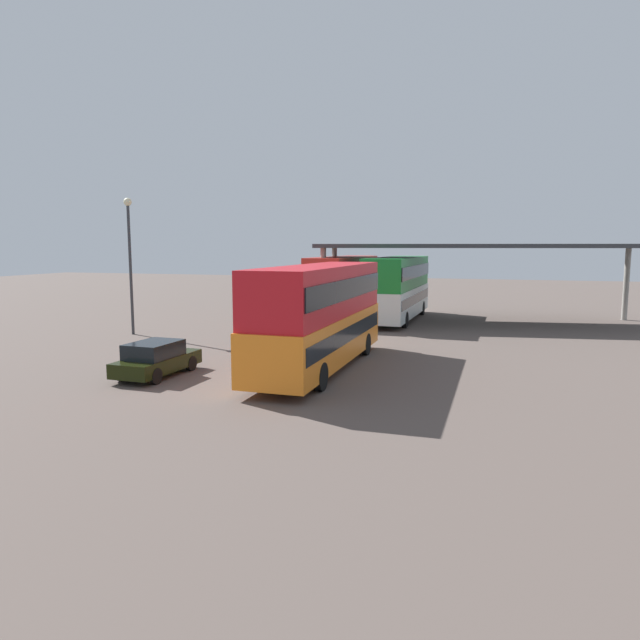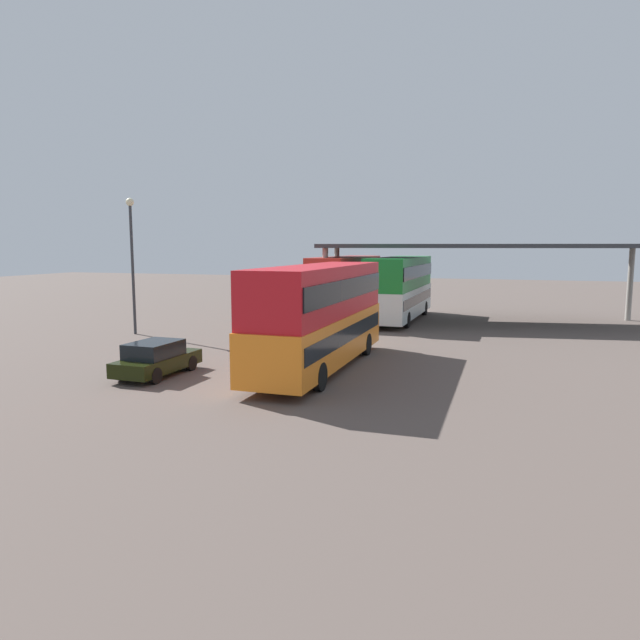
{
  "view_description": "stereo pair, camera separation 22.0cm",
  "coord_description": "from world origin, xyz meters",
  "px_view_note": "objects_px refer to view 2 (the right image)",
  "views": [
    {
      "loc": [
        7.11,
        -18.86,
        4.97
      ],
      "look_at": [
        0.5,
        2.88,
        2.0
      ],
      "focal_mm": 31.88,
      "sensor_mm": 36.0,
      "label": 1
    },
    {
      "loc": [
        7.32,
        -18.8,
        4.97
      ],
      "look_at": [
        0.5,
        2.88,
        2.0
      ],
      "focal_mm": 31.88,
      "sensor_mm": 36.0,
      "label": 2
    }
  ],
  "objects_px": {
    "double_decker_mid_row": "(400,286)",
    "double_decker_main": "(320,313)",
    "double_decker_near_canopy": "(346,285)",
    "parked_hatchback": "(157,359)",
    "lamppost_tall": "(132,249)"
  },
  "relations": [
    {
      "from": "double_decker_main",
      "to": "lamppost_tall",
      "type": "relative_size",
      "value": 1.46
    },
    {
      "from": "parked_hatchback",
      "to": "lamppost_tall",
      "type": "height_order",
      "value": "lamppost_tall"
    },
    {
      "from": "double_decker_main",
      "to": "parked_hatchback",
      "type": "xyz_separation_m",
      "value": [
        -5.61,
        -3.13,
        -1.63
      ]
    },
    {
      "from": "parked_hatchback",
      "to": "double_decker_mid_row",
      "type": "bearing_deg",
      "value": -15.58
    },
    {
      "from": "double_decker_near_canopy",
      "to": "lamppost_tall",
      "type": "relative_size",
      "value": 1.37
    },
    {
      "from": "double_decker_near_canopy",
      "to": "lamppost_tall",
      "type": "xyz_separation_m",
      "value": [
        -9.57,
        -10.51,
        2.48
      ]
    },
    {
      "from": "parked_hatchback",
      "to": "double_decker_mid_row",
      "type": "height_order",
      "value": "double_decker_mid_row"
    },
    {
      "from": "double_decker_mid_row",
      "to": "parked_hatchback",
      "type": "bearing_deg",
      "value": 163.9
    },
    {
      "from": "double_decker_main",
      "to": "double_decker_near_canopy",
      "type": "bearing_deg",
      "value": 12.06
    },
    {
      "from": "double_decker_mid_row",
      "to": "double_decker_near_canopy",
      "type": "bearing_deg",
      "value": 91.51
    },
    {
      "from": "lamppost_tall",
      "to": "parked_hatchback",
      "type": "bearing_deg",
      "value": -50.59
    },
    {
      "from": "double_decker_main",
      "to": "parked_hatchback",
      "type": "height_order",
      "value": "double_decker_main"
    },
    {
      "from": "double_decker_near_canopy",
      "to": "double_decker_mid_row",
      "type": "distance_m",
      "value": 3.76
    },
    {
      "from": "lamppost_tall",
      "to": "double_decker_mid_row",
      "type": "bearing_deg",
      "value": 38.24
    },
    {
      "from": "double_decker_mid_row",
      "to": "double_decker_main",
      "type": "bearing_deg",
      "value": 179.72
    }
  ]
}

